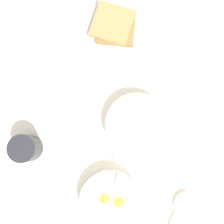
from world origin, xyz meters
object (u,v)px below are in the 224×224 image
toast_sandwich (114,26)px  drinking_cup (26,148)px  toast_plate (114,31)px  egg_bowl (110,200)px  congee_bowl (137,125)px  soup_spoon (181,206)px

toast_sandwich → drinking_cup: bearing=83.1°
toast_plate → egg_bowl: bearing=116.5°
congee_bowl → soup_spoon: bearing=146.6°
egg_bowl → soup_spoon: 0.19m
egg_bowl → congee_bowl: (0.03, -0.21, 0.00)m
toast_plate → soup_spoon: size_ratio=1.37×
soup_spoon → drinking_cup: 0.44m
toast_plate → toast_sandwich: (0.00, -0.00, 0.03)m
drinking_cup → soup_spoon: bearing=-172.7°
toast_plate → drinking_cup: 0.40m
congee_bowl → drinking_cup: 0.30m
egg_bowl → drinking_cup: size_ratio=1.74×
egg_bowl → drinking_cup: 0.26m
egg_bowl → toast_plate: bearing=-63.5°
toast_plate → congee_bowl: 0.28m
toast_plate → drinking_cup: (0.05, 0.40, 0.04)m
toast_plate → congee_bowl: size_ratio=1.09×
toast_sandwich → congee_bowl: (-0.18, 0.21, -0.01)m
egg_bowl → soup_spoon: egg_bowl is taller
toast_plate → toast_sandwich: size_ratio=1.34×
toast_plate → congee_bowl: bearing=130.4°
toast_sandwich → drinking_cup: drinking_cup is taller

